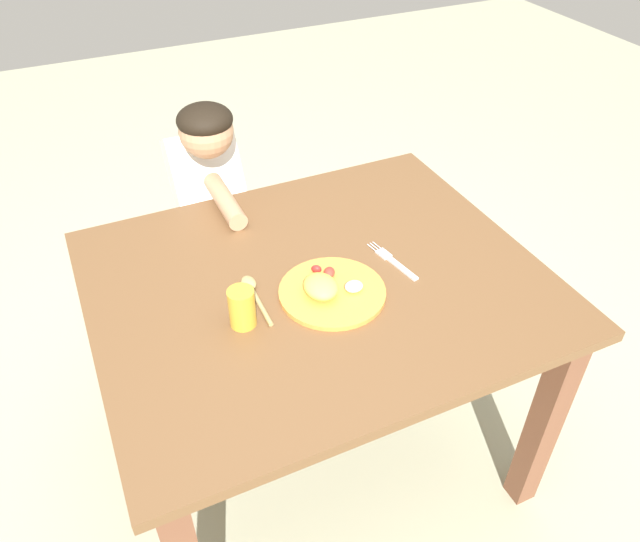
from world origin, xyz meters
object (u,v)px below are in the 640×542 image
(fork, at_px, (393,262))
(drinking_cup, at_px, (242,308))
(plate, at_px, (330,290))
(spoon, at_px, (253,290))
(person, at_px, (212,223))

(fork, relative_size, drinking_cup, 1.91)
(plate, xyz_separation_m, drinking_cup, (-0.23, -0.01, 0.03))
(spoon, height_order, person, person)
(plate, bearing_deg, person, 99.42)
(spoon, bearing_deg, drinking_cup, 149.43)
(drinking_cup, bearing_deg, person, 80.89)
(plate, relative_size, fork, 1.40)
(fork, relative_size, person, 0.19)
(fork, relative_size, spoon, 1.00)
(plate, distance_m, drinking_cup, 0.23)
(plate, xyz_separation_m, spoon, (-0.17, 0.08, -0.01))
(spoon, xyz_separation_m, drinking_cup, (-0.06, -0.09, 0.04))
(plate, xyz_separation_m, person, (-0.11, 0.69, -0.20))
(drinking_cup, height_order, person, person)
(plate, height_order, person, person)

